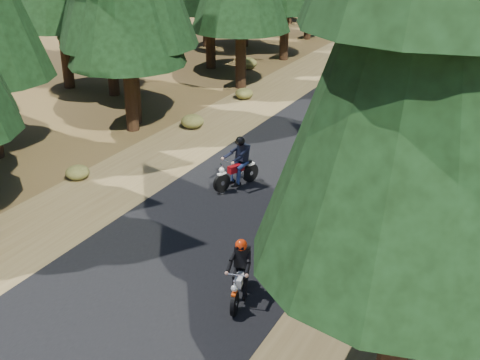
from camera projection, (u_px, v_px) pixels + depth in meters
name	position (u px, v px, depth m)	size (l,w,h in m)	color
ground	(214.00, 237.00, 16.17)	(120.00, 120.00, 0.00)	#4B361A
road	(288.00, 172.00, 20.23)	(6.00, 100.00, 0.01)	black
shoulder_l	(173.00, 150.00, 22.16)	(3.20, 100.00, 0.01)	brown
shoulder_r	(427.00, 200.00, 18.30)	(3.20, 100.00, 0.01)	brown
understory_shrubs	(337.00, 139.00, 22.41)	(15.58, 30.28, 0.65)	#474C1E
rider_lead	(240.00, 282.00, 13.33)	(0.90, 1.72, 1.47)	silver
rider_follow	(236.00, 171.00, 18.93)	(1.20, 1.93, 1.65)	#A30A12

